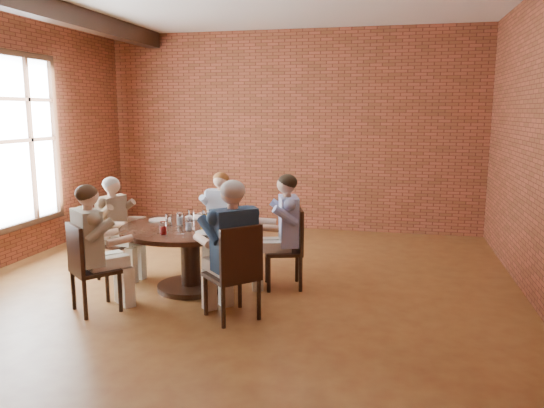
% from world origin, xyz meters
% --- Properties ---
extents(floor, '(7.00, 7.00, 0.00)m').
position_xyz_m(floor, '(0.00, 0.00, 0.00)').
color(floor, olive).
rests_on(floor, ground).
extents(wall_back, '(7.00, 0.00, 7.00)m').
position_xyz_m(wall_back, '(0.00, 3.50, 1.70)').
color(wall_back, brown).
rests_on(wall_back, ground).
extents(wall_front, '(7.00, 0.00, 7.00)m').
position_xyz_m(wall_front, '(0.00, -3.50, 1.70)').
color(wall_front, brown).
rests_on(wall_front, ground).
extents(ceiling_beam, '(0.22, 6.90, 0.26)m').
position_xyz_m(ceiling_beam, '(-2.45, 0.00, 3.27)').
color(ceiling_beam, black).
rests_on(ceiling_beam, ceiling).
extents(window, '(0.10, 2.16, 2.36)m').
position_xyz_m(window, '(-3.18, 0.40, 1.65)').
color(window, white).
rests_on(window, wall_left).
extents(dining_table, '(1.56, 1.56, 0.75)m').
position_xyz_m(dining_table, '(-0.49, 0.00, 0.53)').
color(dining_table, black).
rests_on(dining_table, floor).
extents(chair_a, '(0.53, 0.53, 0.94)m').
position_xyz_m(chair_a, '(0.62, 0.34, 0.51)').
color(chair_a, black).
rests_on(chair_a, floor).
extents(diner_a, '(0.77, 0.69, 1.33)m').
position_xyz_m(diner_a, '(0.54, 0.31, 0.66)').
color(diner_a, '#455AB4').
rests_on(diner_a, floor).
extents(chair_b, '(0.40, 0.40, 0.89)m').
position_xyz_m(chair_b, '(-0.44, 1.05, 0.49)').
color(chair_b, black).
rests_on(chair_b, floor).
extents(diner_b, '(0.51, 0.61, 1.25)m').
position_xyz_m(diner_b, '(-0.44, 0.98, 0.63)').
color(diner_b, '#93A1BB').
rests_on(diner_b, floor).
extents(chair_c, '(0.45, 0.45, 0.89)m').
position_xyz_m(chair_c, '(-1.60, 0.21, 0.49)').
color(chair_c, black).
rests_on(chair_c, floor).
extents(diner_c, '(0.67, 0.58, 1.26)m').
position_xyz_m(diner_c, '(-1.53, 0.19, 0.63)').
color(diner_c, brown).
rests_on(diner_c, floor).
extents(chair_d, '(0.59, 0.59, 0.93)m').
position_xyz_m(chair_d, '(-1.24, -0.92, 0.51)').
color(chair_d, black).
rests_on(chair_d, floor).
extents(diner_d, '(0.81, 0.82, 1.32)m').
position_xyz_m(diner_d, '(-1.19, -0.85, 0.66)').
color(diner_d, tan).
rests_on(diner_d, floor).
extents(chair_e, '(0.64, 0.64, 0.97)m').
position_xyz_m(chair_e, '(0.29, -0.79, 0.52)').
color(chair_e, black).
rests_on(chair_e, floor).
extents(diner_e, '(0.88, 0.88, 1.39)m').
position_xyz_m(diner_e, '(0.23, -0.72, 0.69)').
color(diner_e, '#172A41').
rests_on(diner_e, floor).
extents(plate_a, '(0.26, 0.26, 0.01)m').
position_xyz_m(plate_a, '(-0.12, 0.35, 0.76)').
color(plate_a, white).
rests_on(plate_a, dining_table).
extents(plate_b, '(0.26, 0.26, 0.01)m').
position_xyz_m(plate_b, '(-0.59, 0.46, 0.76)').
color(plate_b, white).
rests_on(plate_b, dining_table).
extents(plate_c, '(0.26, 0.26, 0.01)m').
position_xyz_m(plate_c, '(-0.95, 0.20, 0.76)').
color(plate_c, white).
rests_on(plate_c, dining_table).
extents(plate_d, '(0.26, 0.26, 0.01)m').
position_xyz_m(plate_d, '(-0.17, -0.30, 0.76)').
color(plate_d, white).
rests_on(plate_d, dining_table).
extents(glass_a, '(0.07, 0.07, 0.14)m').
position_xyz_m(glass_a, '(-0.14, 0.01, 0.82)').
color(glass_a, white).
rests_on(glass_a, dining_table).
extents(glass_b, '(0.07, 0.07, 0.14)m').
position_xyz_m(glass_b, '(-0.40, 0.26, 0.82)').
color(glass_b, white).
rests_on(glass_b, dining_table).
extents(glass_c, '(0.07, 0.07, 0.14)m').
position_xyz_m(glass_c, '(-0.58, 0.27, 0.82)').
color(glass_c, white).
rests_on(glass_c, dining_table).
extents(glass_d, '(0.07, 0.07, 0.14)m').
position_xyz_m(glass_d, '(-0.63, 0.05, 0.82)').
color(glass_d, white).
rests_on(glass_d, dining_table).
extents(glass_e, '(0.07, 0.07, 0.14)m').
position_xyz_m(glass_e, '(-0.73, -0.05, 0.82)').
color(glass_e, white).
rests_on(glass_e, dining_table).
extents(glass_f, '(0.07, 0.07, 0.14)m').
position_xyz_m(glass_f, '(-0.61, -0.46, 0.82)').
color(glass_f, white).
rests_on(glass_f, dining_table).
extents(glass_g, '(0.07, 0.07, 0.14)m').
position_xyz_m(glass_g, '(-0.41, -0.23, 0.82)').
color(glass_g, white).
rests_on(glass_g, dining_table).
extents(glass_h, '(0.07, 0.07, 0.14)m').
position_xyz_m(glass_h, '(-0.27, -0.14, 0.82)').
color(glass_h, white).
rests_on(glass_h, dining_table).
extents(smartphone, '(0.10, 0.16, 0.01)m').
position_xyz_m(smartphone, '(-0.15, -0.44, 0.75)').
color(smartphone, black).
rests_on(smartphone, dining_table).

